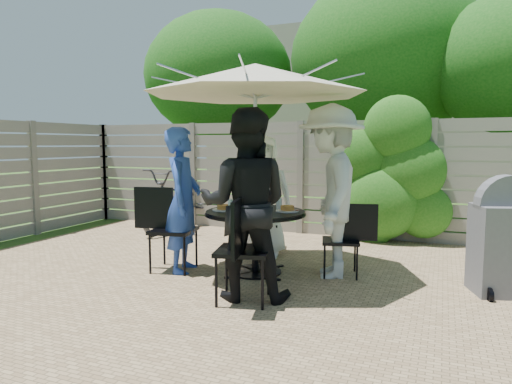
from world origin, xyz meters
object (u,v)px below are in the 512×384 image
at_px(chair_front, 243,272).
at_px(coffee_cup, 266,203).
at_px(patio_table, 255,230).
at_px(person_right, 330,192).
at_px(chair_back, 264,235).
at_px(person_front, 245,205).
at_px(bbq_grill, 506,241).
at_px(umbrella, 255,79).
at_px(plate_back, 259,204).
at_px(chair_left, 172,246).
at_px(plate_front, 251,213).
at_px(bicycle, 181,199).
at_px(glass_left, 231,206).
at_px(chair_right, 341,255).
at_px(person_left, 183,201).
at_px(plate_left, 224,208).
at_px(person_back, 263,196).
at_px(glass_right, 279,204).
at_px(syrup_jug, 251,203).
at_px(plate_right, 287,209).
at_px(glass_front, 262,208).

bearing_deg(chair_front, coffee_cup, -2.49).
relative_size(patio_table, person_right, 0.72).
xyz_separation_m(chair_back, person_front, (0.49, -1.73, 0.65)).
bearing_deg(bbq_grill, umbrella, 167.93).
bearing_deg(umbrella, plate_back, 105.82).
xyz_separation_m(coffee_cup, bbq_grill, (2.49, 0.01, -0.25)).
relative_size(chair_left, bbq_grill, 0.83).
distance_m(person_right, plate_front, 0.93).
bearing_deg(bicycle, glass_left, -45.03).
xyz_separation_m(chair_right, person_right, (-0.13, -0.04, 0.70)).
distance_m(person_left, plate_back, 0.91).
xyz_separation_m(plate_left, glass_left, (0.13, -0.07, 0.05)).
relative_size(patio_table, person_front, 0.76).
xyz_separation_m(plate_front, bbq_grill, (2.42, 0.60, -0.21)).
bearing_deg(chair_right, chair_front, 46.94).
distance_m(patio_table, umbrella, 1.67).
distance_m(person_back, plate_left, 0.91).
bearing_deg(person_back, person_front, -90.00).
distance_m(chair_left, glass_right, 1.33).
xyz_separation_m(chair_back, person_right, (1.06, -0.70, 0.70)).
distance_m(syrup_jug, coffee_cup, 0.23).
relative_size(patio_table, bicycle, 0.67).
bearing_deg(person_right, bicycle, -136.61).
distance_m(chair_left, syrup_jug, 1.04).
bearing_deg(person_back, plate_front, -90.00).
distance_m(person_back, person_left, 1.17).
xyz_separation_m(chair_right, plate_right, (-0.58, -0.16, 0.50)).
bearing_deg(patio_table, chair_back, 105.81).
distance_m(person_front, glass_left, 0.78).
bearing_deg(plate_front, plate_back, 105.82).
height_order(umbrella, bbq_grill, umbrella).
bearing_deg(person_front, chair_right, -139.28).
relative_size(person_front, plate_front, 6.96).
distance_m(umbrella, glass_left, 1.41).
height_order(person_back, person_left, person_left).
xyz_separation_m(patio_table, umbrella, (0.00, 0.00, 1.67)).
relative_size(person_front, bicycle, 0.88).
relative_size(patio_table, chair_front, 1.37).
distance_m(patio_table, glass_right, 0.40).
height_order(chair_left, glass_left, chair_left).
height_order(plate_back, bbq_grill, bbq_grill).
relative_size(plate_left, glass_right, 1.86).
distance_m(person_left, person_right, 1.66).
xyz_separation_m(patio_table, person_back, (-0.23, 0.80, 0.29)).
bearing_deg(chair_back, umbrella, 1.10).
xyz_separation_m(chair_left, glass_front, (1.10, 0.04, 0.50)).
xyz_separation_m(person_back, person_front, (0.45, -1.60, 0.11)).
relative_size(person_back, glass_left, 11.41).
relative_size(person_back, person_right, 0.84).
xyz_separation_m(patio_table, plate_left, (-0.35, -0.10, 0.24)).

